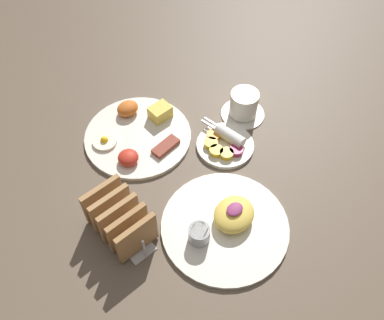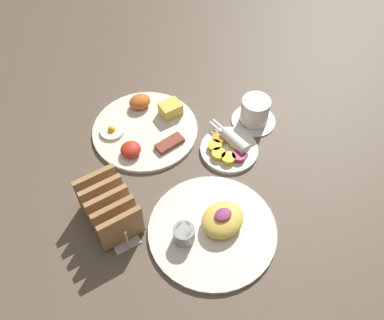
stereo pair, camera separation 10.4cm
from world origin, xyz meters
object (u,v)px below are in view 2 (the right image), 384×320
Objects in this scene: plate_condiments at (229,148)px; toast_rack at (109,208)px; plate_foreground at (213,228)px; coffee_cup at (255,112)px; plate_breakfast at (145,127)px.

toast_rack is at bearing -176.16° from plate_condiments.
plate_foreground is 2.43× the size of coffee_cup.
plate_condiments is (0.15, -0.18, 0.00)m from plate_breakfast.
plate_foreground reaches higher than plate_breakfast.
coffee_cup reaches higher than plate_condiments.
plate_condiments is 0.13m from coffee_cup.
toast_rack reaches higher than plate_foreground.
coffee_cup is (0.46, 0.07, -0.01)m from toast_rack.
plate_condiments is 0.24m from plate_foreground.
coffee_cup reaches higher than plate_breakfast.
plate_foreground is 0.24m from toast_rack.
toast_rack is (-0.19, -0.20, 0.04)m from plate_breakfast.
toast_rack reaches higher than plate_breakfast.
toast_rack is 0.47m from coffee_cup.
plate_breakfast is 2.35× the size of coffee_cup.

